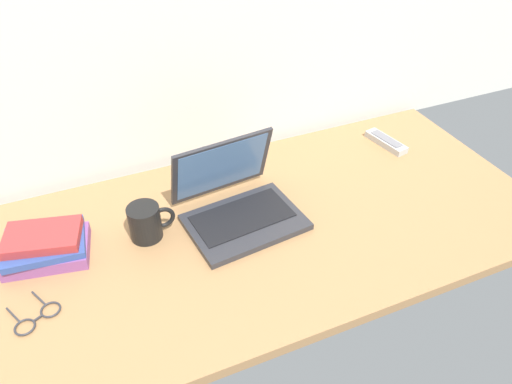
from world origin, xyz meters
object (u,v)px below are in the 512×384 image
Objects in this scene: laptop at (237,203)px; book_stack at (45,245)px; coffee_mug at (146,222)px; remote_control_near at (386,142)px; eyeglasses at (37,317)px.

laptop reaches higher than book_stack.
book_stack is at bearing 175.13° from laptop.
remote_control_near is (0.86, 0.13, -0.04)m from coffee_mug.
book_stack is at bearing -174.86° from remote_control_near.
remote_control_near is at bearing 14.54° from eyeglasses.
remote_control_near reaches higher than eyeglasses.
coffee_mug is 0.54× the size of book_stack.
book_stack is (0.04, 0.20, 0.03)m from eyeglasses.
laptop is 0.25m from coffee_mug.
book_stack reaches higher than eyeglasses.
remote_control_near is 1.19m from eyeglasses.
laptop is at bearing -4.87° from book_stack.
laptop is 2.01× the size of remote_control_near.
remote_control_near is at bearing 5.14° from book_stack.
book_stack is (-0.51, 0.04, -0.01)m from laptop.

